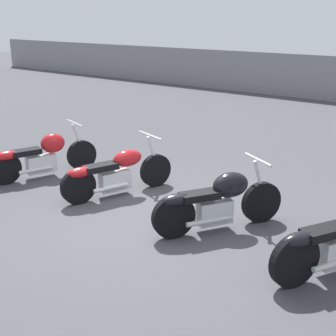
% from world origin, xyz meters
% --- Properties ---
extents(ground_plane, '(60.00, 60.00, 0.00)m').
position_xyz_m(ground_plane, '(0.00, 0.00, 0.00)').
color(ground_plane, '#424247').
extents(motorcycle_slot_0, '(0.87, 1.98, 0.95)m').
position_xyz_m(motorcycle_slot_0, '(-2.70, 0.21, 0.41)').
color(motorcycle_slot_0, black).
rests_on(motorcycle_slot_0, ground_plane).
extents(motorcycle_slot_1, '(0.89, 1.95, 0.94)m').
position_xyz_m(motorcycle_slot_1, '(-1.00, 0.38, 0.39)').
color(motorcycle_slot_1, black).
rests_on(motorcycle_slot_1, ground_plane).
extents(motorcycle_slot_2, '(1.11, 1.76, 0.97)m').
position_xyz_m(motorcycle_slot_2, '(1.02, 0.30, 0.43)').
color(motorcycle_slot_2, black).
rests_on(motorcycle_slot_2, ground_plane).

